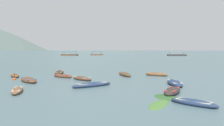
% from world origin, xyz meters
% --- Properties ---
extents(ground_plane, '(6000.00, 6000.00, 0.00)m').
position_xyz_m(ground_plane, '(0.00, 1500.00, 0.00)').
color(ground_plane, '#476066').
extents(mountain_2, '(1117.13, 1117.13, 375.41)m').
position_xyz_m(mountain_2, '(-289.61, 1614.03, 187.71)').
color(mountain_2, slate).
rests_on(mountain_2, ground).
extents(rowboat_0, '(4.02, 3.60, 0.51)m').
position_xyz_m(rowboat_0, '(-0.74, 17.23, 0.16)').
color(rowboat_0, navy).
rests_on(rowboat_0, ground).
extents(rowboat_1, '(3.33, 2.46, 0.56)m').
position_xyz_m(rowboat_1, '(6.68, 26.82, 0.17)').
color(rowboat_1, brown).
rests_on(rowboat_1, ground).
extents(rowboat_3, '(3.54, 3.86, 0.60)m').
position_xyz_m(rowboat_3, '(-8.29, 19.94, 0.19)').
color(rowboat_3, brown).
rests_on(rowboat_3, ground).
extents(rowboat_4, '(1.92, 3.39, 0.46)m').
position_xyz_m(rowboat_4, '(-6.54, 13.83, 0.15)').
color(rowboat_4, brown).
rests_on(rowboat_4, ground).
extents(rowboat_5, '(2.18, 4.44, 0.62)m').
position_xyz_m(rowboat_5, '(-7.28, 28.07, 0.19)').
color(rowboat_5, '#2D2826').
rests_on(rowboat_5, ground).
extents(rowboat_6, '(3.01, 2.73, 0.47)m').
position_xyz_m(rowboat_6, '(6.95, 10.30, 0.15)').
color(rowboat_6, navy).
rests_on(rowboat_6, ground).
extents(rowboat_7, '(1.41, 4.04, 0.60)m').
position_xyz_m(rowboat_7, '(7.47, 18.68, 0.19)').
color(rowboat_7, navy).
rests_on(rowboat_7, ground).
extents(rowboat_8, '(3.20, 3.13, 0.53)m').
position_xyz_m(rowboat_8, '(-2.65, 21.82, 0.17)').
color(rowboat_8, '#4C3323').
rests_on(rowboat_8, ground).
extents(rowboat_9, '(2.68, 3.33, 0.50)m').
position_xyz_m(rowboat_9, '(-12.07, 24.25, 0.16)').
color(rowboat_9, brown).
rests_on(rowboat_9, ground).
extents(rowboat_10, '(3.28, 2.56, 0.52)m').
position_xyz_m(rowboat_10, '(-5.63, 24.13, 0.16)').
color(rowboat_10, brown).
rests_on(rowboat_10, ground).
extents(rowboat_11, '(2.32, 4.61, 0.55)m').
position_xyz_m(rowboat_11, '(2.34, 26.77, 0.17)').
color(rowboat_11, brown).
rests_on(rowboat_11, ground).
extents(rowboat_13, '(2.36, 3.68, 0.57)m').
position_xyz_m(rowboat_13, '(6.35, 14.19, 0.18)').
color(rowboat_13, '#2D2826').
rests_on(rowboat_13, ground).
extents(ferry_0, '(8.77, 5.20, 2.54)m').
position_xyz_m(ferry_0, '(-16.91, 141.13, 0.45)').
color(ferry_0, brown).
rests_on(ferry_0, ground).
extents(ferry_1, '(10.87, 3.91, 2.54)m').
position_xyz_m(ferry_1, '(31.90, 131.27, 0.45)').
color(ferry_1, '#2D2826').
rests_on(ferry_1, ground).
extents(ferry_2, '(10.74, 5.97, 2.54)m').
position_xyz_m(ferry_2, '(-32.52, 132.17, 0.45)').
color(ferry_2, brown).
rests_on(ferry_2, ground).
extents(mooring_buoy, '(0.37, 0.37, 0.90)m').
position_xyz_m(mooring_buoy, '(-10.65, 21.39, 0.09)').
color(mooring_buoy, '#DB4C1E').
rests_on(mooring_buoy, ground).
extents(weed_patch_1, '(2.42, 3.06, 0.14)m').
position_xyz_m(weed_patch_1, '(5.61, 12.44, 0.00)').
color(weed_patch_1, '#2D5628').
rests_on(weed_patch_1, ground).
extents(weed_patch_2, '(2.13, 3.28, 0.14)m').
position_xyz_m(weed_patch_2, '(4.73, 10.25, 0.00)').
color(weed_patch_2, '#477033').
rests_on(weed_patch_2, ground).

